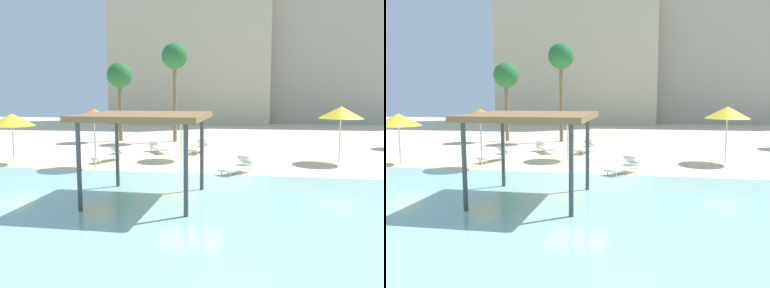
# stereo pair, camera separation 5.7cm
# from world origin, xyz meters

# --- Properties ---
(ground_plane) EXTENTS (80.00, 80.00, 0.00)m
(ground_plane) POSITION_xyz_m (0.00, 0.00, 0.00)
(ground_plane) COLOR beige
(lagoon_water) EXTENTS (44.00, 13.50, 0.04)m
(lagoon_water) POSITION_xyz_m (0.00, -5.25, 0.02)
(lagoon_water) COLOR #99D1C6
(lagoon_water) RESTS_ON ground
(shade_pavilion) EXTENTS (3.94, 3.94, 2.92)m
(shade_pavilion) POSITION_xyz_m (-1.01, -2.92, 2.72)
(shade_pavilion) COLOR #42474C
(shade_pavilion) RESTS_ON ground
(beach_umbrella_yellow_0) EXTENTS (2.00, 2.00, 2.58)m
(beach_umbrella_yellow_0) POSITION_xyz_m (-1.45, 5.27, 2.30)
(beach_umbrella_yellow_0) COLOR silver
(beach_umbrella_yellow_0) RESTS_ON ground
(beach_umbrella_orange_1) EXTENTS (2.10, 2.10, 2.85)m
(beach_umbrella_orange_1) POSITION_xyz_m (-5.05, 2.24, 2.56)
(beach_umbrella_orange_1) COLOR silver
(beach_umbrella_orange_1) RESTS_ON ground
(beach_umbrella_yellow_2) EXTENTS (2.27, 2.27, 2.58)m
(beach_umbrella_yellow_2) POSITION_xyz_m (-9.56, 2.53, 2.26)
(beach_umbrella_yellow_2) COLOR silver
(beach_umbrella_yellow_2) RESTS_ON ground
(beach_umbrella_yellow_3) EXTENTS (2.26, 2.26, 2.92)m
(beach_umbrella_yellow_3) POSITION_xyz_m (6.83, 5.78, 2.60)
(beach_umbrella_yellow_3) COLOR silver
(beach_umbrella_yellow_3) RESTS_ON ground
(lounge_chair_0) EXTENTS (1.53, 1.92, 0.74)m
(lounge_chair_0) POSITION_xyz_m (1.78, 2.04, 0.33)
(lounge_chair_0) COLOR white
(lounge_chair_0) RESTS_ON ground
(lounge_chair_1) EXTENTS (1.32, 1.98, 0.74)m
(lounge_chair_1) POSITION_xyz_m (-5.12, 4.21, 0.33)
(lounge_chair_1) COLOR white
(lounge_chair_1) RESTS_ON ground
(lounge_chair_3) EXTENTS (1.04, 1.98, 0.74)m
(lounge_chair_3) POSITION_xyz_m (-0.84, 7.97, 0.33)
(lounge_chair_3) COLOR white
(lounge_chair_3) RESTS_ON ground
(lounge_chair_6) EXTENTS (1.54, 1.92, 0.74)m
(lounge_chair_6) POSITION_xyz_m (-3.37, 7.77, 0.33)
(lounge_chair_6) COLOR white
(lounge_chair_6) RESTS_ON ground
(palm_tree_0) EXTENTS (1.90, 1.90, 7.26)m
(palm_tree_0) POSITION_xyz_m (-3.48, 13.30, 6.10)
(palm_tree_0) COLOR brown
(palm_tree_0) RESTS_ON ground
(palm_tree_2) EXTENTS (1.90, 1.90, 5.90)m
(palm_tree_2) POSITION_xyz_m (-7.64, 13.03, 4.82)
(palm_tree_2) COLOR brown
(palm_tree_2) RESTS_ON ground
(hotel_block_0) EXTENTS (18.85, 11.15, 20.99)m
(hotel_block_0) POSITION_xyz_m (-5.46, 34.56, 10.49)
(hotel_block_0) COLOR beige
(hotel_block_0) RESTS_ON ground
(hotel_block_1) EXTENTS (23.07, 8.91, 17.82)m
(hotel_block_1) POSITION_xyz_m (12.80, 36.68, 8.91)
(hotel_block_1) COLOR #B2A893
(hotel_block_1) RESTS_ON ground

